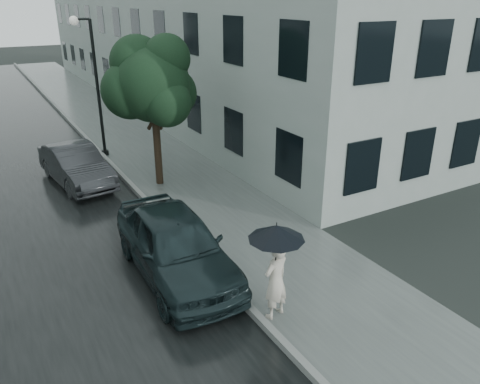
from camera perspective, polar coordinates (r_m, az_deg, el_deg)
ground at (r=10.97m, az=6.56°, el=-10.03°), size 120.00×120.00×0.00m
sidewalk at (r=21.04m, az=-12.48°, el=5.94°), size 3.50×60.00×0.01m
kerb_near at (r=20.59m, az=-17.33°, el=5.27°), size 0.15×60.00×0.15m
asphalt_road at (r=20.21m, az=-26.93°, el=3.25°), size 6.85×60.00×0.00m
building_near at (r=29.06m, az=-7.84°, el=19.81°), size 7.02×36.00×9.00m
pedestrian at (r=9.25m, az=4.36°, el=-10.71°), size 0.68×0.53×1.63m
umbrella at (r=8.64m, az=4.47°, el=-4.92°), size 1.26×1.26×1.16m
street_tree at (r=15.43m, az=-10.70°, el=12.90°), size 3.11×2.82×4.89m
lamp_post at (r=18.95m, az=-17.54°, el=12.95°), size 0.84×0.39×5.26m
car_near at (r=10.62m, az=-7.85°, el=-6.39°), size 1.96×4.58×1.54m
car_far at (r=16.69m, az=-19.37°, el=3.11°), size 1.89×4.12×1.31m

